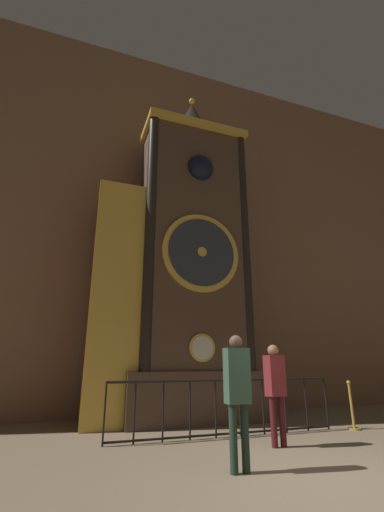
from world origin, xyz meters
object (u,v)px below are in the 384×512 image
(visitor_far, at_px, (275,384))
(clock_tower, at_px, (179,264))
(visitor_near, at_px, (237,387))
(stanchion_post, at_px, (352,413))

(visitor_far, bearing_deg, clock_tower, 100.91)
(visitor_near, xyz_separation_m, stanchion_post, (3.83, 1.95, -0.75))
(visitor_near, height_order, stanchion_post, visitor_near)
(visitor_far, bearing_deg, visitor_near, -146.80)
(clock_tower, relative_size, visitor_far, 5.67)
(clock_tower, xyz_separation_m, visitor_near, (-0.41, -4.08, -2.97))
(visitor_far, relative_size, stanchion_post, 1.70)
(clock_tower, bearing_deg, stanchion_post, -32.09)
(stanchion_post, bearing_deg, visitor_near, -153.06)
(clock_tower, xyz_separation_m, stanchion_post, (3.41, -2.14, -3.72))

